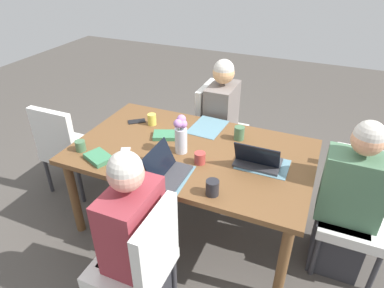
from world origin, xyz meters
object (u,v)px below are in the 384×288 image
(chair_head_right_left_near, at_px, (355,206))
(coffee_mug_near_right, at_px, (200,158))
(coffee_mug_centre_left, at_px, (212,188))
(coffee_mug_far_left, at_px, (152,119))
(chair_near_left_far, at_px, (141,261))
(flower_vase, at_px, (181,133))
(laptop_near_left_far, at_px, (166,171))
(coffee_mug_centre_right, at_px, (239,133))
(person_far_left_mid, at_px, (221,126))
(chair_far_left_mid, at_px, (216,124))
(person_head_right_left_near, at_px, (347,208))
(book_red_cover, at_px, (99,157))
(laptop_head_right_left_near, at_px, (258,160))
(chair_head_left_right_near, at_px, (66,146))
(book_blue_cover, at_px, (166,135))
(person_near_left_far, at_px, (135,246))
(coffee_mug_near_left, at_px, (80,146))
(phone_black, at_px, (137,121))
(dining_table, at_px, (192,158))
(phone_silver, at_px, (125,153))

(chair_head_right_left_near, relative_size, coffee_mug_near_right, 10.67)
(coffee_mug_near_right, relative_size, coffee_mug_centre_left, 0.83)
(coffee_mug_near_right, bearing_deg, coffee_mug_far_left, 147.53)
(chair_near_left_far, xyz_separation_m, flower_vase, (-0.12, 0.84, 0.39))
(laptop_near_left_far, distance_m, coffee_mug_centre_right, 0.74)
(person_far_left_mid, bearing_deg, chair_far_left_mid, 141.24)
(person_head_right_left_near, xyz_separation_m, coffee_mug_far_left, (-1.63, 0.21, 0.25))
(chair_head_right_left_near, bearing_deg, book_red_cover, -164.46)
(coffee_mug_centre_left, bearing_deg, laptop_head_right_left_near, 66.65)
(chair_head_left_right_near, bearing_deg, coffee_mug_near_right, -3.95)
(person_far_left_mid, height_order, book_blue_cover, person_far_left_mid)
(person_near_left_far, distance_m, coffee_mug_far_left, 1.20)
(chair_head_right_left_near, distance_m, coffee_mug_centre_left, 1.07)
(laptop_head_right_left_near, bearing_deg, person_head_right_left_near, 3.41)
(person_head_right_left_near, xyz_separation_m, coffee_mug_near_left, (-1.92, -0.37, 0.25))
(coffee_mug_centre_right, relative_size, book_red_cover, 0.55)
(flower_vase, distance_m, phone_black, 0.65)
(phone_black, bearing_deg, book_blue_cover, -59.41)
(person_near_left_far, bearing_deg, laptop_near_left_far, 91.58)
(person_head_right_left_near, xyz_separation_m, chair_far_left_mid, (-1.26, 0.85, -0.03))
(chair_near_left_far, xyz_separation_m, coffee_mug_centre_right, (0.22, 1.20, 0.29))
(laptop_head_right_left_near, height_order, laptop_near_left_far, same)
(phone_black, bearing_deg, chair_far_left_mid, 13.01)
(chair_head_right_left_near, distance_m, coffee_mug_near_right, 1.15)
(laptop_near_left_far, height_order, book_blue_cover, laptop_near_left_far)
(person_head_right_left_near, distance_m, chair_far_left_mid, 1.52)
(coffee_mug_centre_left, xyz_separation_m, coffee_mug_far_left, (-0.80, 0.67, -0.00))
(chair_near_left_far, height_order, person_near_left_far, person_near_left_far)
(coffee_mug_centre_left, bearing_deg, laptop_near_left_far, 171.07)
(phone_black, bearing_deg, person_near_left_far, -98.71)
(laptop_near_left_far, bearing_deg, book_red_cover, -178.71)
(dining_table, distance_m, book_red_cover, 0.70)
(coffee_mug_near_right, distance_m, phone_silver, 0.58)
(dining_table, relative_size, phone_silver, 12.05)
(coffee_mug_centre_right, xyz_separation_m, coffee_mug_far_left, (-0.76, -0.05, -0.01))
(laptop_head_right_left_near, distance_m, coffee_mug_near_left, 1.32)
(person_near_left_far, distance_m, coffee_mug_near_left, 0.94)
(person_far_left_mid, bearing_deg, book_red_cover, -113.85)
(dining_table, distance_m, phone_silver, 0.51)
(dining_table, distance_m, flower_vase, 0.25)
(chair_head_left_right_near, height_order, coffee_mug_near_left, chair_head_left_right_near)
(person_near_left_far, relative_size, flower_vase, 3.93)
(chair_far_left_mid, distance_m, laptop_near_left_far, 1.29)
(book_red_cover, bearing_deg, book_blue_cover, 80.62)
(person_far_left_mid, height_order, coffee_mug_far_left, person_far_left_mid)
(coffee_mug_centre_right, height_order, phone_silver, coffee_mug_centre_right)
(person_head_right_left_near, bearing_deg, chair_far_left_mid, 146.10)
(book_blue_cover, relative_size, phone_black, 1.33)
(book_red_cover, bearing_deg, laptop_head_right_left_near, 41.97)
(dining_table, bearing_deg, laptop_head_right_left_near, -0.95)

